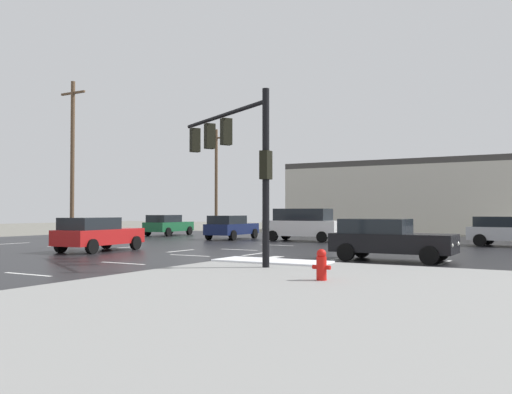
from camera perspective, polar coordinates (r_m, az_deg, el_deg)
ground_plane at (r=25.21m, az=-4.15°, el=-5.77°), size 120.00×120.00×0.00m
road_asphalt at (r=25.21m, az=-4.15°, el=-5.75°), size 44.00×44.00×0.02m
sidewalk_corner at (r=9.29m, az=17.15°, el=-12.73°), size 18.00×18.00×0.14m
snow_strip_curbside at (r=19.21m, az=1.65°, el=-6.62°), size 4.00×1.60×0.06m
lane_markings at (r=23.40m, az=-3.57°, el=-6.05°), size 36.15×36.15×0.01m
traffic_signal_mast at (r=19.22m, az=-2.19°, el=5.02°), size 5.43×3.30×5.62m
fire_hydrant at (r=14.22m, az=6.77°, el=-6.93°), size 0.48×0.26×0.79m
strip_building_background at (r=51.59m, az=15.38°, el=-0.02°), size 20.68×8.00×6.29m
sedan_navy at (r=36.94m, az=-2.61°, el=-3.08°), size 2.23×4.62×1.58m
sedan_red at (r=26.80m, az=-16.07°, el=-3.63°), size 2.31×4.64×1.58m
suv_white at (r=34.85m, az=4.87°, el=-2.78°), size 4.89×2.31×2.03m
sedan_silver at (r=32.29m, az=24.78°, el=-3.18°), size 4.67×2.38×1.58m
sedan_green at (r=43.18m, az=-9.09°, el=-2.83°), size 2.38×4.66×1.58m
sedan_black at (r=21.50m, az=13.47°, el=-4.20°), size 4.55×2.04×1.58m
utility_pole_far at (r=39.79m, az=-18.40°, el=3.97°), size 2.20×0.28×10.78m
utility_pole_distant at (r=51.53m, az=-4.13°, el=1.96°), size 2.20×0.28×9.51m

